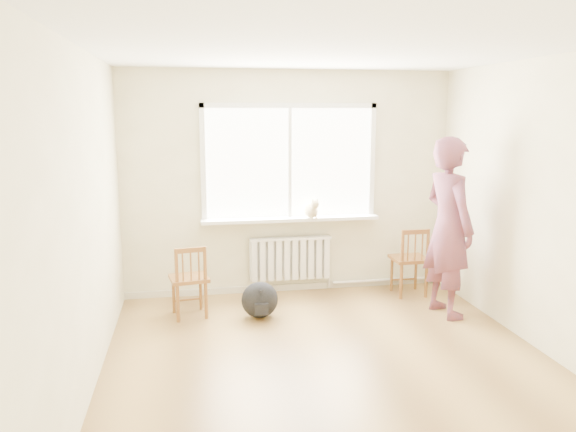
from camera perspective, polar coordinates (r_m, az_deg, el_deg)
name	(u,v)px	position (r m, az deg, el deg)	size (l,w,h in m)	color
floor	(334,369)	(5.08, 4.73, -15.23)	(4.50, 4.50, 0.00)	#A47C43
ceiling	(339,47)	(4.60, 5.25, 16.69)	(4.50, 4.50, 0.00)	white
back_wall	(289,183)	(6.83, 0.11, 3.33)	(4.00, 0.01, 2.70)	beige
window	(289,158)	(6.77, 0.15, 5.93)	(2.12, 0.05, 1.42)	white
windowsill	(291,219)	(6.78, 0.27, -0.30)	(2.15, 0.22, 0.04)	white
radiator	(290,258)	(6.91, 0.24, -4.27)	(1.00, 0.12, 0.55)	white
heating_pipe	(386,280)	(7.35, 9.88, -6.43)	(0.04, 0.04, 1.40)	silver
baseboard	(289,287)	(7.09, 0.13, -7.24)	(4.00, 0.03, 0.08)	beige
chair_left	(190,281)	(6.18, -9.96, -6.54)	(0.46, 0.44, 0.80)	brown
chair_right	(411,261)	(6.96, 12.37, -4.52)	(0.42, 0.40, 0.84)	brown
person	(448,227)	(6.30, 15.99, -1.12)	(0.71, 0.47, 1.95)	#B43C52
cat	(311,210)	(6.73, 2.40, 0.66)	(0.21, 0.38, 0.25)	beige
backpack	(260,300)	(6.15, -2.89, -8.50)	(0.40, 0.30, 0.40)	black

